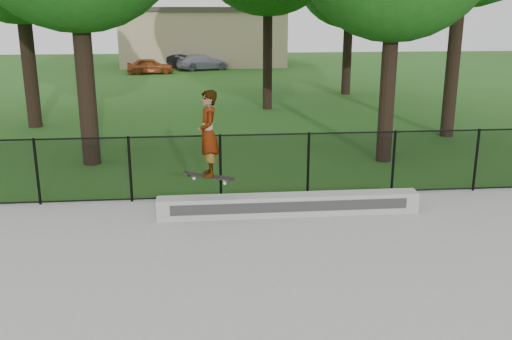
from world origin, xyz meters
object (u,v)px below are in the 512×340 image
object	(u,v)px
grind_ledge	(289,205)
car_b	(185,62)
car_c	(203,62)
skater_airborne	(208,135)
car_a	(150,66)

from	to	relation	value
grind_ledge	car_b	world-z (taller)	car_b
car_c	skater_airborne	xyz separation A→B (m)	(-0.15, -30.04, 1.33)
skater_airborne	car_a	bearing A→B (deg)	96.86
grind_ledge	car_a	world-z (taller)	car_a
grind_ledge	car_c	bearing A→B (deg)	92.90
grind_ledge	car_a	distance (m)	28.06
grind_ledge	car_a	size ratio (longest dim) A/B	1.80
car_a	car_c	size ratio (longest dim) A/B	0.90
car_a	car_b	distance (m)	3.66
car_b	grind_ledge	bearing A→B (deg)	-159.85
grind_ledge	skater_airborne	size ratio (longest dim) A/B	2.96
car_c	skater_airborne	size ratio (longest dim) A/B	1.83
grind_ledge	car_b	size ratio (longest dim) A/B	1.89
car_b	car_a	bearing A→B (deg)	157.93
car_b	car_c	distance (m)	1.50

